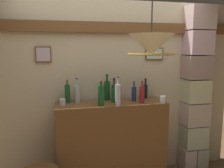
# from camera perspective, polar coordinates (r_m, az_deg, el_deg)

# --- Properties ---
(panelled_rear_partition) EXTENTS (3.79, 0.15, 2.46)m
(panelled_rear_partition) POSITION_cam_1_polar(r_m,az_deg,el_deg) (3.35, -1.32, -0.55)
(panelled_rear_partition) COLOR beige
(panelled_rear_partition) RESTS_ON ground
(stone_pillar) EXTENTS (0.38, 0.34, 2.39)m
(stone_pillar) POSITION_cam_1_polar(r_m,az_deg,el_deg) (3.71, 19.13, -1.43)
(stone_pillar) COLOR #BAACAD
(stone_pillar) RESTS_ON ground
(bar_shelf_unit) EXTENTS (1.43, 0.44, 1.12)m
(bar_shelf_unit) POSITION_cam_1_polar(r_m,az_deg,el_deg) (3.27, -0.20, -14.05)
(bar_shelf_unit) COLOR brown
(bar_shelf_unit) RESTS_ON ground
(liquor_bottle_brandy) EXTENTS (0.08, 0.08, 0.35)m
(liquor_bottle_brandy) POSITION_cam_1_polar(r_m,az_deg,el_deg) (3.23, -1.20, -1.44)
(liquor_bottle_brandy) COLOR #174C20
(liquor_bottle_brandy) RESTS_ON bar_shelf_unit
(liquor_bottle_port) EXTENTS (0.06, 0.06, 0.30)m
(liquor_bottle_port) POSITION_cam_1_polar(r_m,az_deg,el_deg) (3.21, 0.48, -1.85)
(liquor_bottle_port) COLOR black
(liquor_bottle_port) RESTS_ON bar_shelf_unit
(liquor_bottle_whiskey) EXTENTS (0.07, 0.07, 0.35)m
(liquor_bottle_whiskey) POSITION_cam_1_polar(r_m,az_deg,el_deg) (2.92, 1.42, -2.53)
(liquor_bottle_whiskey) COLOR silver
(liquor_bottle_whiskey) RESTS_ON bar_shelf_unit
(liquor_bottle_bourbon) EXTENTS (0.06, 0.06, 0.28)m
(liquor_bottle_bourbon) POSITION_cam_1_polar(r_m,az_deg,el_deg) (3.19, 5.25, -2.22)
(liquor_bottle_bourbon) COLOR navy
(liquor_bottle_bourbon) RESTS_ON bar_shelf_unit
(liquor_bottle_scotch) EXTENTS (0.06, 0.06, 0.29)m
(liquor_bottle_scotch) POSITION_cam_1_polar(r_m,az_deg,el_deg) (3.38, 7.98, -1.53)
(liquor_bottle_scotch) COLOR black
(liquor_bottle_scotch) RESTS_ON bar_shelf_unit
(liquor_bottle_rye) EXTENTS (0.07, 0.07, 0.31)m
(liquor_bottle_rye) POSITION_cam_1_polar(r_m,az_deg,el_deg) (2.91, -2.64, -2.66)
(liquor_bottle_rye) COLOR #174E25
(liquor_bottle_rye) RESTS_ON bar_shelf_unit
(liquor_bottle_rum) EXTENTS (0.07, 0.07, 0.30)m
(liquor_bottle_rum) POSITION_cam_1_polar(r_m,az_deg,el_deg) (3.11, -10.58, -2.25)
(liquor_bottle_rum) COLOR #1A4F26
(liquor_bottle_rum) RESTS_ON bar_shelf_unit
(liquor_bottle_sherry) EXTENTS (0.07, 0.07, 0.32)m
(liquor_bottle_sherry) POSITION_cam_1_polar(r_m,az_deg,el_deg) (3.12, -8.36, -2.23)
(liquor_bottle_sherry) COLOR silver
(liquor_bottle_sherry) RESTS_ON bar_shelf_unit
(liquor_bottle_gin) EXTENTS (0.07, 0.07, 0.28)m
(liquor_bottle_gin) POSITION_cam_1_polar(r_m,az_deg,el_deg) (3.09, 0.51, -2.54)
(liquor_bottle_gin) COLOR #175824
(liquor_bottle_gin) RESTS_ON bar_shelf_unit
(liquor_bottle_vodka) EXTENTS (0.06, 0.06, 0.29)m
(liquor_bottle_vodka) POSITION_cam_1_polar(r_m,az_deg,el_deg) (3.07, 7.17, -2.46)
(liquor_bottle_vodka) COLOR maroon
(liquor_bottle_vodka) RESTS_ON bar_shelf_unit
(glass_tumbler_rocks) EXTENTS (0.08, 0.08, 0.09)m
(glass_tumbler_rocks) POSITION_cam_1_polar(r_m,az_deg,el_deg) (3.14, 12.02, -3.59)
(glass_tumbler_rocks) COLOR silver
(glass_tumbler_rocks) RESTS_ON bar_shelf_unit
(glass_tumbler_highball) EXTENTS (0.07, 0.07, 0.08)m
(glass_tumbler_highball) POSITION_cam_1_polar(r_m,az_deg,el_deg) (3.01, -11.74, -4.22)
(glass_tumbler_highball) COLOR silver
(glass_tumbler_highball) RESTS_ON bar_shelf_unit
(pendant_lamp) EXTENTS (0.44, 0.44, 0.64)m
(pendant_lamp) POSITION_cam_1_polar(r_m,az_deg,el_deg) (2.28, 9.35, 9.19)
(pendant_lamp) COLOR #EFE5C6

